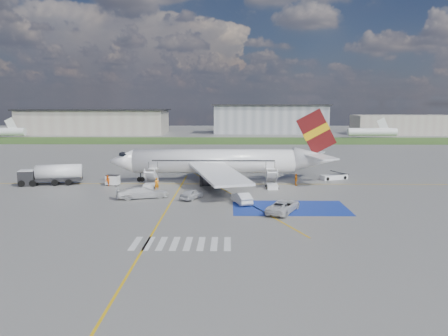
# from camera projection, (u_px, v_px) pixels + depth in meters

# --- Properties ---
(ground) EXTENTS (400.00, 400.00, 0.00)m
(ground) POSITION_uv_depth(u_px,v_px,m) (210.00, 201.00, 57.54)
(ground) COLOR #60605E
(ground) RESTS_ON ground
(grass_strip) EXTENTS (400.00, 30.00, 0.01)m
(grass_strip) POSITION_uv_depth(u_px,v_px,m) (222.00, 141.00, 151.52)
(grass_strip) COLOR #2D4C1E
(grass_strip) RESTS_ON ground
(taxiway_line_main) EXTENTS (120.00, 0.20, 0.01)m
(taxiway_line_main) POSITION_uv_depth(u_px,v_px,m) (213.00, 184.00, 69.41)
(taxiway_line_main) COLOR gold
(taxiway_line_main) RESTS_ON ground
(taxiway_line_cross) EXTENTS (0.20, 60.00, 0.01)m
(taxiway_line_cross) POSITION_uv_depth(u_px,v_px,m) (160.00, 220.00, 47.71)
(taxiway_line_cross) COLOR gold
(taxiway_line_cross) RESTS_ON ground
(taxiway_line_diag) EXTENTS (20.71, 56.45, 0.01)m
(taxiway_line_diag) POSITION_uv_depth(u_px,v_px,m) (213.00, 184.00, 69.41)
(taxiway_line_diag) COLOR gold
(taxiway_line_diag) RESTS_ON ground
(staging_box) EXTENTS (14.00, 8.00, 0.01)m
(staging_box) POSITION_uv_depth(u_px,v_px,m) (290.00, 208.00, 53.45)
(staging_box) COLOR navy
(staging_box) RESTS_ON ground
(crosswalk) EXTENTS (9.00, 4.00, 0.01)m
(crosswalk) POSITION_uv_depth(u_px,v_px,m) (181.00, 244.00, 39.75)
(crosswalk) COLOR silver
(crosswalk) RESTS_ON ground
(terminal_west) EXTENTS (60.00, 22.00, 10.00)m
(terminal_west) POSITION_uv_depth(u_px,v_px,m) (95.00, 122.00, 186.13)
(terminal_west) COLOR #9E9488
(terminal_west) RESTS_ON ground
(terminal_centre) EXTENTS (48.00, 18.00, 12.00)m
(terminal_centre) POSITION_uv_depth(u_px,v_px,m) (270.00, 119.00, 189.96)
(terminal_centre) COLOR gray
(terminal_centre) RESTS_ON ground
(terminal_east) EXTENTS (40.00, 16.00, 8.00)m
(terminal_east) POSITION_uv_depth(u_px,v_px,m) (402.00, 125.00, 182.61)
(terminal_east) COLOR #9E9488
(terminal_east) RESTS_ON ground
(airliner) EXTENTS (36.81, 32.95, 11.92)m
(airliner) POSITION_uv_depth(u_px,v_px,m) (223.00, 161.00, 70.87)
(airliner) COLOR white
(airliner) RESTS_ON ground
(airstairs_fwd) EXTENTS (1.90, 5.20, 3.60)m
(airstairs_fwd) POSITION_uv_depth(u_px,v_px,m) (150.00, 184.00, 66.18)
(airstairs_fwd) COLOR white
(airstairs_fwd) RESTS_ON ground
(airstairs_aft) EXTENTS (1.90, 5.20, 3.60)m
(airstairs_aft) POSITION_uv_depth(u_px,v_px,m) (272.00, 184.00, 65.94)
(airstairs_aft) COLOR white
(airstairs_aft) RESTS_ON ground
(fuel_tanker) EXTENTS (9.67, 4.32, 3.20)m
(fuel_tanker) POSITION_uv_depth(u_px,v_px,m) (51.00, 176.00, 68.62)
(fuel_tanker) COLOR black
(fuel_tanker) RESTS_ON ground
(gpu_cart) EXTENTS (2.19, 1.62, 1.66)m
(gpu_cart) POSITION_uv_depth(u_px,v_px,m) (113.00, 181.00, 68.03)
(gpu_cart) COLOR white
(gpu_cart) RESTS_ON ground
(belt_loader) EXTENTS (5.16, 3.34, 1.50)m
(belt_loader) POSITION_uv_depth(u_px,v_px,m) (334.00, 177.00, 73.76)
(belt_loader) COLOR white
(belt_loader) RESTS_ON ground
(car_silver_a) EXTENTS (3.28, 4.43, 1.40)m
(car_silver_a) POSITION_uv_depth(u_px,v_px,m) (192.00, 194.00, 58.33)
(car_silver_a) COLOR #B6B7BD
(car_silver_a) RESTS_ON ground
(car_silver_b) EXTENTS (2.85, 4.76, 1.48)m
(car_silver_b) POSITION_uv_depth(u_px,v_px,m) (242.00, 198.00, 55.65)
(car_silver_b) COLOR silver
(car_silver_b) RESTS_ON ground
(van_white_a) EXTENTS (4.39, 5.77, 1.96)m
(van_white_a) POSITION_uv_depth(u_px,v_px,m) (283.00, 204.00, 51.28)
(van_white_a) COLOR silver
(van_white_a) RESTS_ON ground
(van_white_b) EXTENTS (5.61, 3.53, 2.05)m
(van_white_b) POSITION_uv_depth(u_px,v_px,m) (142.00, 191.00, 58.87)
(van_white_b) COLOR silver
(van_white_b) RESTS_ON ground
(crew_fwd) EXTENTS (0.82, 0.70, 1.90)m
(crew_fwd) POSITION_uv_depth(u_px,v_px,m) (157.00, 184.00, 64.14)
(crew_fwd) COLOR orange
(crew_fwd) RESTS_ON ground
(crew_nose) EXTENTS (1.01, 1.06, 1.71)m
(crew_nose) POSITION_uv_depth(u_px,v_px,m) (108.00, 181.00, 67.39)
(crew_nose) COLOR #EE5F0C
(crew_nose) RESTS_ON ground
(crew_aft) EXTENTS (0.50, 1.09, 1.82)m
(crew_aft) POSITION_uv_depth(u_px,v_px,m) (296.00, 180.00, 68.06)
(crew_aft) COLOR orange
(crew_aft) RESTS_ON ground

